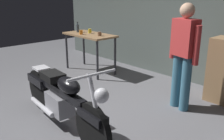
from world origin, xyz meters
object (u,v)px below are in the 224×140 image
(motorcycle, at_px, (61,98))
(mug_yellow_tall, at_px, (90,31))
(mug_orange_travel, at_px, (81,32))
(person_standing, at_px, (184,53))
(bottle, at_px, (78,28))
(mug_brown_stoneware, at_px, (100,34))

(motorcycle, xyz_separation_m, mug_yellow_tall, (-1.87, 1.97, 0.50))
(mug_orange_travel, bearing_deg, person_standing, 0.73)
(motorcycle, relative_size, mug_orange_travel, 19.99)
(person_standing, distance_m, bottle, 2.95)
(mug_orange_travel, bearing_deg, bottle, 156.25)
(motorcycle, height_order, bottle, bottle)
(person_standing, relative_size, mug_brown_stoneware, 14.55)
(motorcycle, xyz_separation_m, person_standing, (0.76, 1.74, 0.48))
(mug_brown_stoneware, bearing_deg, person_standing, -3.95)
(motorcycle, height_order, person_standing, person_standing)
(motorcycle, bearing_deg, person_standing, 71.08)
(person_standing, xyz_separation_m, mug_orange_travel, (-2.61, -0.03, 0.02))
(bottle, bearing_deg, mug_yellow_tall, 21.24)
(person_standing, height_order, bottle, person_standing)
(person_standing, distance_m, mug_brown_stoneware, 2.19)
(mug_orange_travel, relative_size, mug_yellow_tall, 1.00)
(mug_brown_stoneware, bearing_deg, motorcycle, -53.07)
(bottle, bearing_deg, motorcycle, -40.30)
(mug_orange_travel, bearing_deg, mug_brown_stoneware, 23.05)
(mug_orange_travel, relative_size, mug_brown_stoneware, 0.95)
(person_standing, bearing_deg, mug_orange_travel, 13.51)
(mug_brown_stoneware, relative_size, bottle, 0.48)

